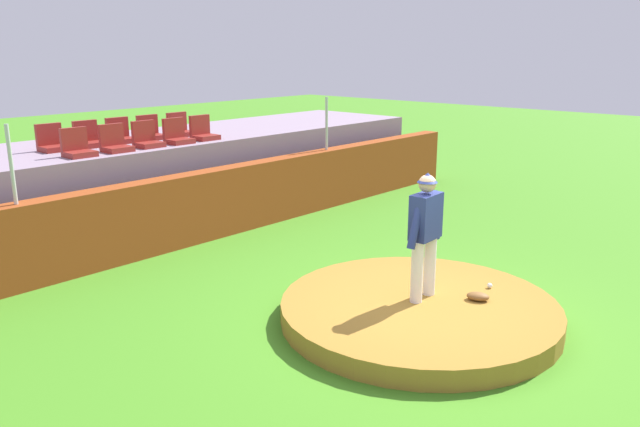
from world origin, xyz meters
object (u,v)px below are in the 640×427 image
at_px(stadium_chair_4, 203,132).
at_px(stadium_chair_2, 147,139).
at_px(pitcher, 425,227).
at_px(stadium_chair_8, 151,132).
at_px(stadium_chair_6, 89,139).
at_px(stadium_chair_0, 77,148).
at_px(stadium_chair_9, 180,129).
at_px(stadium_chair_7, 120,135).
at_px(baseball, 490,286).
at_px(stadium_chair_3, 177,136).
at_px(stadium_chair_5, 52,142).
at_px(fielding_glove, 478,296).
at_px(stadium_chair_1, 115,143).

bearing_deg(stadium_chair_4, stadium_chair_2, 0.45).
height_order(pitcher, stadium_chair_8, stadium_chair_8).
distance_m(pitcher, stadium_chair_6, 7.22).
relative_size(stadium_chair_0, stadium_chair_6, 1.00).
xyz_separation_m(stadium_chair_0, stadium_chair_9, (2.82, 0.90, 0.00)).
relative_size(stadium_chair_4, stadium_chair_6, 1.00).
bearing_deg(stadium_chair_7, stadium_chair_2, 92.07).
height_order(baseball, stadium_chair_7, stadium_chair_7).
relative_size(stadium_chair_2, stadium_chair_3, 1.00).
relative_size(stadium_chair_2, stadium_chair_6, 1.00).
distance_m(baseball, stadium_chair_5, 8.22).
bearing_deg(pitcher, stadium_chair_3, 81.81).
distance_m(pitcher, stadium_chair_0, 6.46).
distance_m(stadium_chair_4, stadium_chair_5, 2.94).
xyz_separation_m(fielding_glove, stadium_chair_0, (-1.98, 6.84, 1.53)).
distance_m(stadium_chair_2, stadium_chair_9, 1.63).
relative_size(stadium_chair_5, stadium_chair_9, 1.00).
distance_m(baseball, stadium_chair_3, 6.94).
xyz_separation_m(stadium_chair_6, stadium_chair_9, (2.12, -0.01, 0.00)).
xyz_separation_m(pitcher, stadium_chair_2, (-0.12, 6.28, 0.58)).
distance_m(stadium_chair_5, stadium_chair_8, 2.10).
xyz_separation_m(baseball, stadium_chair_4, (0.30, 6.80, 1.54)).
distance_m(fielding_glove, stadium_chair_9, 7.94).
distance_m(stadium_chair_4, stadium_chair_9, 0.85).
bearing_deg(stadium_chair_5, pitcher, 102.32).
bearing_deg(stadium_chair_0, stadium_chair_2, -178.32).
xyz_separation_m(stadium_chair_0, stadium_chair_6, (0.70, 0.91, 0.00)).
relative_size(baseball, stadium_chair_3, 0.15).
xyz_separation_m(stadium_chair_6, stadium_chair_7, (0.71, 0.03, 0.00)).
distance_m(pitcher, stadium_chair_1, 6.33).
bearing_deg(baseball, stadium_chair_5, 108.05).
bearing_deg(baseball, stadium_chair_9, 87.53).
bearing_deg(stadium_chair_6, stadium_chair_5, -1.91).
distance_m(stadium_chair_1, stadium_chair_5, 1.19).
bearing_deg(stadium_chair_9, stadium_chair_6, -0.20).
relative_size(stadium_chair_5, stadium_chair_6, 1.00).
bearing_deg(stadium_chair_3, stadium_chair_2, -3.06).
distance_m(stadium_chair_8, stadium_chair_9, 0.73).
xyz_separation_m(stadium_chair_3, stadium_chair_8, (-0.02, 0.91, 0.00)).
bearing_deg(fielding_glove, stadium_chair_4, 149.14).
xyz_separation_m(pitcher, stadium_chair_7, (-0.15, 7.18, 0.58)).
distance_m(pitcher, fielding_glove, 1.20).
relative_size(fielding_glove, stadium_chair_5, 0.60).
relative_size(stadium_chair_1, stadium_chair_3, 1.00).
bearing_deg(stadium_chair_2, stadium_chair_0, 1.68).
distance_m(stadium_chair_0, stadium_chair_2, 1.44).
distance_m(fielding_glove, stadium_chair_1, 7.13).
relative_size(pitcher, stadium_chair_9, 3.45).
height_order(stadium_chair_2, stadium_chair_8, same).
bearing_deg(stadium_chair_3, stadium_chair_8, -88.76).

